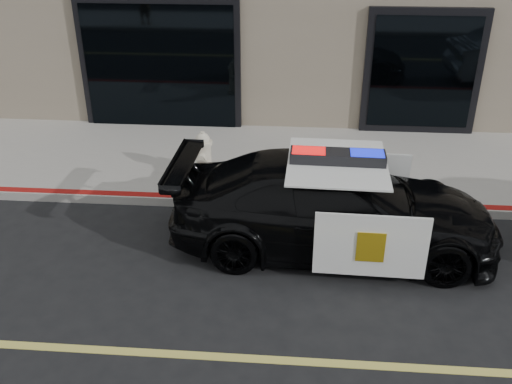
{
  "coord_description": "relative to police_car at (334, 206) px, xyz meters",
  "views": [
    {
      "loc": [
        1.99,
        -4.86,
        4.69
      ],
      "look_at": [
        1.43,
        2.2,
        1.0
      ],
      "focal_mm": 40.0,
      "sensor_mm": 36.0,
      "label": 1
    }
  ],
  "objects": [
    {
      "name": "ground",
      "position": [
        -2.55,
        -2.44,
        -0.7
      ],
      "size": [
        120.0,
        120.0,
        0.0
      ],
      "primitive_type": "plane",
      "color": "black",
      "rests_on": "ground"
    },
    {
      "name": "sidewalk_n",
      "position": [
        -2.55,
        2.81,
        -0.62
      ],
      "size": [
        60.0,
        3.5,
        0.15
      ],
      "primitive_type": "cube",
      "color": "gray",
      "rests_on": "ground"
    },
    {
      "name": "police_car",
      "position": [
        0.0,
        0.0,
        0.0
      ],
      "size": [
        2.32,
        4.85,
        1.55
      ],
      "color": "black",
      "rests_on": "ground"
    },
    {
      "name": "fire_hydrant",
      "position": [
        -2.24,
        1.92,
        -0.14
      ],
      "size": [
        0.39,
        0.54,
        0.86
      ],
      "color": "beige",
      "rests_on": "sidewalk_n"
    }
  ]
}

